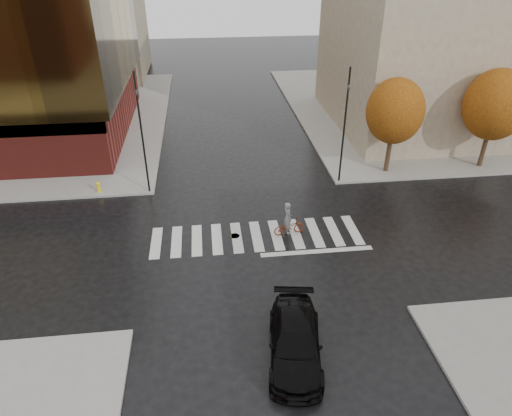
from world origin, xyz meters
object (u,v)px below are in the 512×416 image
at_px(fire_hydrant, 98,186).
at_px(traffic_light_ne, 345,119).
at_px(cyclist, 289,223).
at_px(traffic_light_nw, 141,126).
at_px(sedan, 295,341).

bearing_deg(fire_hydrant, traffic_light_ne, -0.91).
relative_size(cyclist, traffic_light_nw, 0.26).
xyz_separation_m(cyclist, traffic_light_nw, (-8.09, 5.76, 3.89)).
xyz_separation_m(sedan, cyclist, (1.29, 8.50, -0.04)).
bearing_deg(sedan, cyclist, 90.33).
relative_size(sedan, traffic_light_nw, 0.65).
bearing_deg(fire_hydrant, sedan, -55.41).
bearing_deg(traffic_light_nw, cyclist, 41.48).
xyz_separation_m(sedan, traffic_light_nw, (-6.80, 14.26, 3.85)).
height_order(sedan, fire_hydrant, sedan).
height_order(traffic_light_nw, fire_hydrant, traffic_light_nw).
relative_size(traffic_light_nw, traffic_light_ne, 1.02).
xyz_separation_m(cyclist, traffic_light_ne, (4.51, 5.76, 3.79)).
height_order(cyclist, fire_hydrant, cyclist).
distance_m(cyclist, traffic_light_nw, 10.67).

